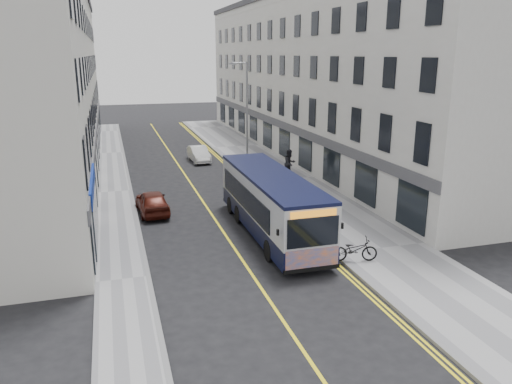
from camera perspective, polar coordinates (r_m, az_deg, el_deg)
ground at (r=21.95m, az=-1.93°, el=-7.27°), size 140.00×140.00×0.00m
pavement_east at (r=34.60m, az=3.09°, el=1.40°), size 4.50×64.00×0.12m
pavement_west at (r=32.71m, az=-15.84°, el=-0.02°), size 2.00×64.00×0.12m
kerb_east at (r=33.93m, az=-0.50°, el=1.15°), size 0.18×64.00×0.13m
kerb_west at (r=32.73m, az=-14.09°, el=0.12°), size 0.18×64.00×0.13m
road_centre_line at (r=33.11m, az=-7.17°, el=0.55°), size 0.12×64.00×0.01m
road_dbl_yellow_inner at (r=33.83m, az=-1.23°, el=0.99°), size 0.10×64.00×0.01m
road_dbl_yellow_outer at (r=33.88m, az=-0.91°, el=1.02°), size 0.10×64.00×0.01m
terrace_east at (r=43.88m, az=5.83°, el=12.86°), size 6.00×46.00×13.00m
terrace_west at (r=40.84m, az=-22.51°, el=11.59°), size 6.00×46.00×13.00m
streetlamp at (r=35.08m, az=-1.16°, el=8.80°), size 1.32×0.18×8.00m
city_bus at (r=23.92m, az=1.72°, el=-1.14°), size 2.42×10.35×3.01m
bicycle at (r=21.31m, az=11.19°, el=-6.48°), size 2.03×1.11×1.01m
pedestrian_near at (r=31.80m, az=1.84°, el=1.77°), size 0.66×0.50×1.63m
pedestrian_far at (r=34.96m, az=3.87°, el=3.29°), size 1.17×1.05×1.97m
car_white at (r=40.90m, az=-6.56°, el=4.33°), size 1.47×3.79×1.23m
car_maroon at (r=27.96m, az=-11.77°, el=-1.11°), size 1.77×3.91×1.30m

